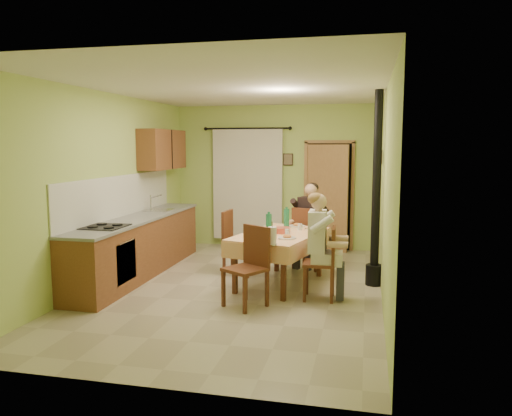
% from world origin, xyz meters
% --- Properties ---
extents(floor, '(4.00, 6.00, 0.01)m').
position_xyz_m(floor, '(0.00, 0.00, 0.00)').
color(floor, tan).
rests_on(floor, ground).
extents(room_shell, '(4.04, 6.04, 2.82)m').
position_xyz_m(room_shell, '(0.00, 0.00, 1.82)').
color(room_shell, '#B6D16B').
rests_on(room_shell, ground).
extents(kitchen_run, '(0.64, 3.64, 1.56)m').
position_xyz_m(kitchen_run, '(-1.71, 0.40, 0.48)').
color(kitchen_run, brown).
rests_on(kitchen_run, ground).
extents(upper_cabinets, '(0.35, 1.40, 0.70)m').
position_xyz_m(upper_cabinets, '(-1.82, 1.70, 1.95)').
color(upper_cabinets, brown).
rests_on(upper_cabinets, room_shell).
extents(curtain, '(1.70, 0.07, 2.22)m').
position_xyz_m(curtain, '(-0.55, 2.90, 1.26)').
color(curtain, black).
rests_on(curtain, ground).
extents(doorway, '(0.96, 0.29, 2.15)m').
position_xyz_m(doorway, '(1.04, 2.92, 1.05)').
color(doorway, black).
rests_on(doorway, ground).
extents(dining_table, '(1.37, 1.85, 0.76)m').
position_xyz_m(dining_table, '(0.56, 0.33, 0.38)').
color(dining_table, '#F0B07B').
rests_on(dining_table, ground).
extents(tableware, '(0.60, 1.67, 0.33)m').
position_xyz_m(tableware, '(0.55, 0.23, 0.83)').
color(tableware, white).
rests_on(tableware, dining_table).
extents(chair_far, '(0.58, 0.58, 1.02)m').
position_xyz_m(chair_far, '(0.86, 1.40, 0.29)').
color(chair_far, '#582B18').
rests_on(chair_far, ground).
extents(chair_near, '(0.62, 0.62, 1.01)m').
position_xyz_m(chair_near, '(0.31, -0.75, 0.29)').
color(chair_near, '#582B18').
rests_on(chair_near, ground).
extents(chair_right, '(0.42, 0.42, 0.97)m').
position_xyz_m(chair_right, '(1.20, -0.24, 0.29)').
color(chair_right, '#582B18').
rests_on(chair_right, ground).
extents(chair_left, '(0.47, 0.47, 1.01)m').
position_xyz_m(chair_left, '(-0.18, 0.77, 0.29)').
color(chair_left, '#582B18').
rests_on(chair_left, ground).
extents(man_far, '(0.65, 0.58, 1.39)m').
position_xyz_m(man_far, '(0.87, 1.41, 0.88)').
color(man_far, black).
rests_on(man_far, chair_far).
extents(man_right, '(0.47, 0.59, 1.39)m').
position_xyz_m(man_right, '(1.18, -0.24, 0.88)').
color(man_right, silver).
rests_on(man_right, chair_right).
extents(stove_flue, '(0.24, 0.24, 2.80)m').
position_xyz_m(stove_flue, '(1.90, 0.60, 1.02)').
color(stove_flue, black).
rests_on(stove_flue, ground).
extents(picture_back, '(0.19, 0.03, 0.23)m').
position_xyz_m(picture_back, '(0.25, 2.97, 1.75)').
color(picture_back, black).
rests_on(picture_back, room_shell).
extents(picture_right, '(0.03, 0.31, 0.21)m').
position_xyz_m(picture_right, '(1.97, 1.20, 1.85)').
color(picture_right, brown).
rests_on(picture_right, room_shell).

